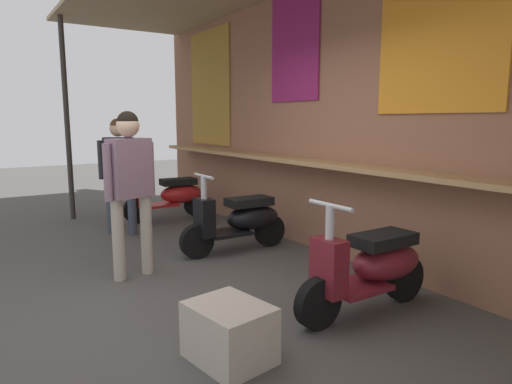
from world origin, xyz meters
The scene contains 8 objects.
ground_plane centered at (0.00, 0.00, 0.00)m, with size 27.05×27.05×0.00m, color #474442.
market_stall_facade centered at (0.01, 1.85, 1.89)m, with size 9.66×2.51×3.41m.
scooter_red centered at (-3.17, 1.08, 0.39)m, with size 0.47×1.40×0.97m.
scooter_black centered at (-1.03, 1.08, 0.39)m, with size 0.46×1.40×0.97m.
scooter_maroon centered at (1.07, 1.08, 0.39)m, with size 0.46×1.40×0.97m.
shopper_with_handbag centered at (-2.63, 0.13, 0.96)m, with size 0.40×0.65×1.60m.
shopper_browsing centered at (-0.84, -0.30, 1.03)m, with size 0.31×0.55×1.67m.
merchandise_crate centered at (1.10, -0.29, 0.19)m, with size 0.54×0.43×0.38m, color #B2A899.
Camera 1 is at (3.54, -1.67, 1.58)m, focal length 31.62 mm.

